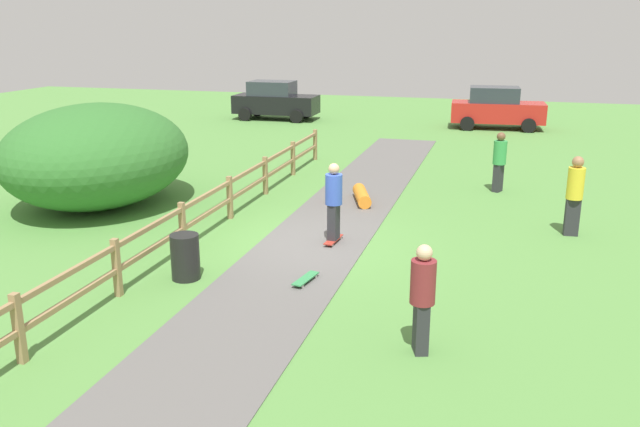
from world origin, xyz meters
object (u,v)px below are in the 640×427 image
bush_large (97,155)px  skater_fallen (359,196)px  bystander_maroon (422,294)px  skater_riding (334,199)px  bystander_yellow (575,192)px  parked_car_black (275,100)px  trash_bin (185,257)px  bystander_green (499,159)px  skateboard_loose (306,279)px  parked_car_red (497,108)px

bush_large → skater_fallen: bearing=17.7°
bystander_maroon → bush_large: bearing=147.8°
bush_large → skater_riding: 7.10m
bystander_yellow → parked_car_black: size_ratio=0.45×
trash_bin → bystander_green: size_ratio=0.51×
skater_fallen → parked_car_black: (-7.63, 14.53, 0.76)m
bush_large → bystander_maroon: 11.27m
trash_bin → skater_riding: 3.67m
skater_riding → bystander_green: size_ratio=1.04×
skateboard_loose → parked_car_black: 22.02m
skater_riding → skateboard_loose: size_ratio=2.22×
bush_large → bystander_green: (10.40, 4.50, -0.41)m
parked_car_black → bystander_yellow: bearing=-50.8°
bush_large → skateboard_loose: bush_large is taller
bush_large → bystander_maroon: size_ratio=3.23×
bush_large → bystander_yellow: bearing=3.3°
bystander_maroon → bystander_green: bystander_green is taller
skater_riding → bystander_green: (3.44, 5.91, -0.07)m
bush_large → bystander_yellow: bush_large is taller
trash_bin → bystander_green: bystander_green is taller
bystander_yellow → bystander_green: bystander_yellow is taller
skater_riding → parked_car_red: size_ratio=0.42×
parked_car_red → bush_large: bearing=-120.9°
trash_bin → skater_riding: skater_riding is taller
skateboard_loose → parked_car_red: (2.96, 20.52, 0.87)m
skater_fallen → bystander_maroon: bearing=-71.2°
skater_riding → bystander_green: 6.84m
trash_bin → bystander_maroon: 5.14m
parked_car_black → parked_car_red: bearing=-0.0°
skater_riding → parked_car_black: (-7.83, 18.09, -0.08)m
bush_large → parked_car_red: 19.45m
bystander_yellow → parked_car_black: bearing=129.2°
skater_riding → bystander_maroon: skater_riding is taller
skater_fallen → skateboard_loose: (0.29, -5.99, -0.11)m
skater_riding → parked_car_red: parked_car_red is taller
skater_riding → parked_car_black: 19.71m
bystander_green → parked_car_red: parked_car_red is taller
bush_large → bystander_yellow: size_ratio=2.95×
bush_large → bystander_maroon: (9.53, -6.01, -0.43)m
skateboard_loose → bystander_yellow: size_ratio=0.44×
bush_large → bystander_maroon: bearing=-32.2°
parked_car_black → parked_car_red: same height
skater_riding → skater_fallen: skater_riding is taller
bush_large → parked_car_red: bush_large is taller
bystander_maroon → bystander_green: bearing=85.3°
trash_bin → bystander_maroon: bearing=-20.0°
trash_bin → skateboard_loose: trash_bin is taller
skateboard_loose → parked_car_red: size_ratio=0.19×
skater_riding → bystander_yellow: bearing=22.0°
parked_car_red → bystander_yellow: bearing=-82.3°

